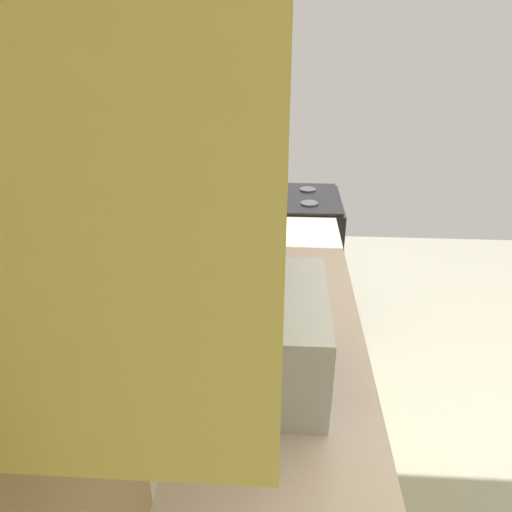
% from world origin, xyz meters
% --- Properties ---
extents(wall_back, '(3.78, 0.12, 2.59)m').
position_xyz_m(wall_back, '(0.00, 1.56, 1.29)').
color(wall_back, beige).
rests_on(wall_back, ground_plane).
extents(counter_run, '(2.96, 0.63, 0.90)m').
position_xyz_m(counter_run, '(-0.34, 1.20, 0.45)').
color(counter_run, '#F5DF7A').
rests_on(counter_run, ground_plane).
extents(upper_cabinets, '(1.88, 0.30, 0.60)m').
position_xyz_m(upper_cabinets, '(-0.34, 1.35, 1.89)').
color(upper_cabinets, '#F6E476').
extents(window_back_wall, '(0.54, 0.02, 0.70)m').
position_xyz_m(window_back_wall, '(-1.13, 1.49, 1.32)').
color(window_back_wall, '#997A4C').
extents(oven_range, '(0.63, 0.69, 1.08)m').
position_xyz_m(oven_range, '(1.45, 1.17, 0.46)').
color(oven_range, black).
rests_on(oven_range, ground_plane).
extents(microwave, '(0.52, 0.34, 0.31)m').
position_xyz_m(microwave, '(-0.30, 1.22, 1.05)').
color(microwave, '#B7BABF').
rests_on(microwave, counter_run).
extents(bowl, '(0.20, 0.20, 0.06)m').
position_xyz_m(bowl, '(0.31, 1.12, 0.93)').
color(bowl, silver).
rests_on(bowl, counter_run).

